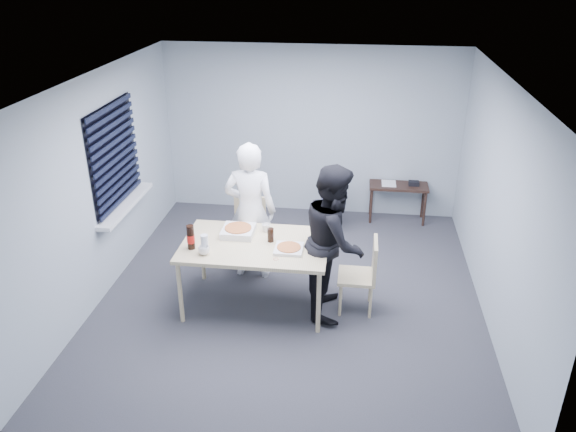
# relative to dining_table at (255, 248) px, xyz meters

# --- Properties ---
(room) EXTENTS (5.00, 5.00, 5.00)m
(room) POSITION_rel_dining_table_xyz_m (-1.81, 0.66, 0.70)
(room) COLOR #313136
(room) RESTS_ON ground
(dining_table) EXTENTS (1.65, 1.05, 0.80)m
(dining_table) POSITION_rel_dining_table_xyz_m (0.00, 0.00, 0.00)
(dining_table) COLOR beige
(dining_table) RESTS_ON ground
(chair_far) EXTENTS (0.42, 0.42, 0.89)m
(chair_far) POSITION_rel_dining_table_xyz_m (-0.27, 1.02, -0.23)
(chair_far) COLOR beige
(chair_far) RESTS_ON ground
(chair_right) EXTENTS (0.42, 0.42, 0.89)m
(chair_right) POSITION_rel_dining_table_xyz_m (1.25, 0.04, -0.23)
(chair_right) COLOR beige
(chair_right) RESTS_ON ground
(person_white) EXTENTS (0.65, 0.42, 1.77)m
(person_white) POSITION_rel_dining_table_xyz_m (-0.18, 0.68, 0.14)
(person_white) COLOR white
(person_white) RESTS_ON ground
(person_black) EXTENTS (0.47, 0.86, 1.77)m
(person_black) POSITION_rel_dining_table_xyz_m (0.89, 0.02, 0.14)
(person_black) COLOR black
(person_black) RESTS_ON ground
(side_table) EXTENTS (0.88, 0.39, 0.59)m
(side_table) POSITION_rel_dining_table_xyz_m (1.75, 2.54, -0.24)
(side_table) COLOR black
(side_table) RESTS_ON ground
(stool) EXTENTS (0.33, 0.33, 0.45)m
(stool) POSITION_rel_dining_table_xyz_m (0.77, 2.05, -0.40)
(stool) COLOR black
(stool) RESTS_ON ground
(backpack) EXTENTS (0.33, 0.24, 0.46)m
(backpack) POSITION_rel_dining_table_xyz_m (0.77, 2.04, -0.07)
(backpack) COLOR slate
(backpack) RESTS_ON stool
(pizza_box_a) EXTENTS (0.37, 0.37, 0.09)m
(pizza_box_a) POSITION_rel_dining_table_xyz_m (-0.23, 0.20, 0.10)
(pizza_box_a) COLOR white
(pizza_box_a) RESTS_ON dining_table
(pizza_box_b) EXTENTS (0.31, 0.31, 0.04)m
(pizza_box_b) POSITION_rel_dining_table_xyz_m (0.40, -0.11, 0.08)
(pizza_box_b) COLOR white
(pizza_box_b) RESTS_ON dining_table
(mug_a) EXTENTS (0.17, 0.17, 0.10)m
(mug_a) POSITION_rel_dining_table_xyz_m (-0.50, -0.32, 0.11)
(mug_a) COLOR white
(mug_a) RESTS_ON dining_table
(mug_b) EXTENTS (0.10, 0.10, 0.09)m
(mug_b) POSITION_rel_dining_table_xyz_m (0.07, 0.31, 0.11)
(mug_b) COLOR white
(mug_b) RESTS_ON dining_table
(cola_glass) EXTENTS (0.08, 0.08, 0.16)m
(cola_glass) POSITION_rel_dining_table_xyz_m (0.17, 0.07, 0.14)
(cola_glass) COLOR black
(cola_glass) RESTS_ON dining_table
(soda_bottle) EXTENTS (0.09, 0.09, 0.28)m
(soda_bottle) POSITION_rel_dining_table_xyz_m (-0.68, -0.21, 0.19)
(soda_bottle) COLOR black
(soda_bottle) RESTS_ON dining_table
(plastic_cups) EXTENTS (0.10, 0.10, 0.20)m
(plastic_cups) POSITION_rel_dining_table_xyz_m (-0.51, -0.25, 0.16)
(plastic_cups) COLOR silver
(plastic_cups) RESTS_ON dining_table
(rubber_band) EXTENTS (0.06, 0.06, 0.00)m
(rubber_band) POSITION_rel_dining_table_xyz_m (0.29, -0.33, 0.06)
(rubber_band) COLOR red
(rubber_band) RESTS_ON dining_table
(papers) EXTENTS (0.24, 0.31, 0.00)m
(papers) POSITION_rel_dining_table_xyz_m (1.60, 2.57, -0.16)
(papers) COLOR white
(papers) RESTS_ON side_table
(black_box) EXTENTS (0.15, 0.11, 0.07)m
(black_box) POSITION_rel_dining_table_xyz_m (1.97, 2.55, -0.12)
(black_box) COLOR black
(black_box) RESTS_ON side_table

